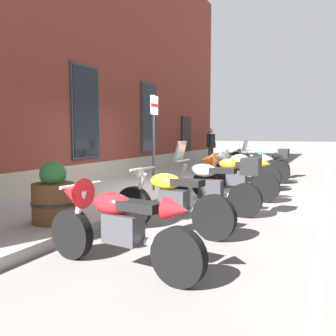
# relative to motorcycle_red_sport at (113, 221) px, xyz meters

# --- Properties ---
(ground_plane) EXTENTS (140.00, 140.00, 0.00)m
(ground_plane) POSITION_rel_motorcycle_red_sport_xyz_m (4.86, 1.11, -0.55)
(ground_plane) COLOR #565451
(sidewalk) EXTENTS (28.65, 2.86, 0.16)m
(sidewalk) POSITION_rel_motorcycle_red_sport_xyz_m (4.86, 2.54, -0.47)
(sidewalk) COLOR gray
(sidewalk) RESTS_ON ground_plane
(lane_stripe) EXTENTS (28.65, 0.12, 0.01)m
(lane_stripe) POSITION_rel_motorcycle_red_sport_xyz_m (4.86, -2.09, -0.54)
(lane_stripe) COLOR silver
(lane_stripe) RESTS_ON ground_plane
(brick_pub_facade) EXTENTS (22.65, 5.57, 8.44)m
(brick_pub_facade) POSITION_rel_motorcycle_red_sport_xyz_m (4.86, 6.70, 3.67)
(brick_pub_facade) COLOR maroon
(brick_pub_facade) RESTS_ON ground_plane
(motorcycle_red_sport) EXTENTS (0.66, 2.11, 1.00)m
(motorcycle_red_sport) POSITION_rel_motorcycle_red_sport_xyz_m (0.00, 0.00, 0.00)
(motorcycle_red_sport) COLOR black
(motorcycle_red_sport) RESTS_ON ground_plane
(motorcycle_yellow_naked) EXTENTS (0.62, 2.08, 0.98)m
(motorcycle_yellow_naked) POSITION_rel_motorcycle_red_sport_xyz_m (1.64, 0.03, -0.06)
(motorcycle_yellow_naked) COLOR black
(motorcycle_yellow_naked) RESTS_ON ground_plane
(motorcycle_silver_touring) EXTENTS (0.62, 2.02, 1.37)m
(motorcycle_silver_touring) POSITION_rel_motorcycle_red_sport_xyz_m (3.16, -0.20, 0.02)
(motorcycle_silver_touring) COLOR black
(motorcycle_silver_touring) RESTS_ON ground_plane
(motorcycle_orange_sport) EXTENTS (0.62, 2.03, 1.08)m
(motorcycle_orange_sport) POSITION_rel_motorcycle_red_sport_xyz_m (4.78, -0.12, 0.03)
(motorcycle_orange_sport) COLOR black
(motorcycle_orange_sport) RESTS_ON ground_plane
(motorcycle_white_sport) EXTENTS (0.62, 2.05, 1.08)m
(motorcycle_white_sport) POSITION_rel_motorcycle_red_sport_xyz_m (6.53, 0.06, 0.03)
(motorcycle_white_sport) COLOR black
(motorcycle_white_sport) RESTS_ON ground_plane
(motorcycle_black_sport) EXTENTS (0.62, 2.08, 1.05)m
(motorcycle_black_sport) POSITION_rel_motorcycle_red_sport_xyz_m (8.14, 0.03, 0.03)
(motorcycle_black_sport) COLOR black
(motorcycle_black_sport) RESTS_ON ground_plane
(motorcycle_green_touring) EXTENTS (0.62, 2.00, 1.29)m
(motorcycle_green_touring) POSITION_rel_motorcycle_red_sport_xyz_m (9.61, -0.06, -0.01)
(motorcycle_green_touring) COLOR black
(motorcycle_green_touring) RESTS_ON ground_plane
(pedestrian_dark_jacket) EXTENTS (0.66, 0.29, 1.61)m
(pedestrian_dark_jacket) POSITION_rel_motorcycle_red_sport_xyz_m (12.36, 2.72, 0.50)
(pedestrian_dark_jacket) COLOR #38332D
(pedestrian_dark_jacket) RESTS_ON sidewalk
(parking_sign) EXTENTS (0.36, 0.07, 2.28)m
(parking_sign) POSITION_rel_motorcycle_red_sport_xyz_m (4.48, 1.70, 1.09)
(parking_sign) COLOR #4C4C51
(parking_sign) RESTS_ON sidewalk
(barrel_planter) EXTENTS (0.68, 0.68, 0.95)m
(barrel_planter) POSITION_rel_motorcycle_red_sport_xyz_m (0.95, 1.67, -0.00)
(barrel_planter) COLOR brown
(barrel_planter) RESTS_ON sidewalk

